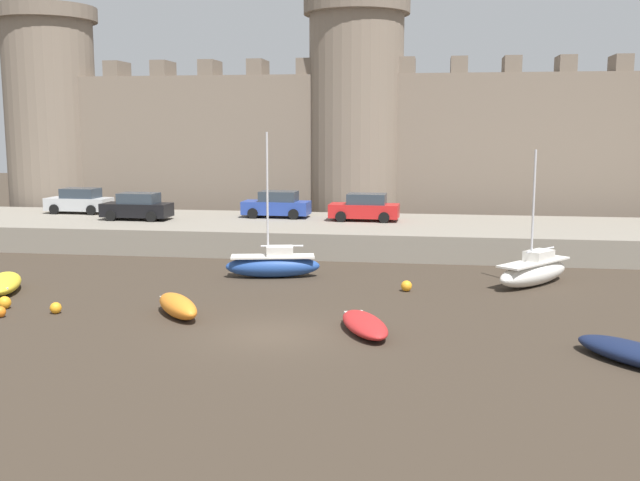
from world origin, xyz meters
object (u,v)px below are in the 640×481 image
(rowboat_foreground_centre, at_px, (178,305))
(car_quay_west, at_px, (365,208))
(sailboat_foreground_left, at_px, (534,271))
(mooring_buoy_near_shore, at_px, (5,303))
(mooring_buoy_off_centre, at_px, (406,286))
(car_quay_centre_east, at_px, (137,207))
(rowboat_near_channel_left, at_px, (634,353))
(mooring_buoy_mid_mud, at_px, (0,312))
(sailboat_foreground_right, at_px, (273,264))
(rowboat_midflat_right, at_px, (365,324))
(car_quay_centre_west, at_px, (277,205))
(car_quay_east, at_px, (79,201))
(rowboat_near_channel_right, at_px, (4,283))
(mooring_buoy_near_channel, at_px, (56,308))

(rowboat_foreground_centre, height_order, car_quay_west, car_quay_west)
(sailboat_foreground_left, height_order, mooring_buoy_near_shore, sailboat_foreground_left)
(mooring_buoy_off_centre, bearing_deg, sailboat_foreground_left, 21.00)
(car_quay_west, xyz_separation_m, car_quay_centre_east, (-13.58, -1.54, 0.00))
(sailboat_foreground_left, distance_m, car_quay_west, 13.53)
(rowboat_near_channel_left, xyz_separation_m, mooring_buoy_mid_mud, (-21.80, 2.22, -0.12))
(mooring_buoy_near_shore, bearing_deg, sailboat_foreground_right, 39.92)
(rowboat_midflat_right, height_order, mooring_buoy_near_shore, rowboat_midflat_right)
(car_quay_centre_west, relative_size, car_quay_centre_east, 1.00)
(car_quay_east, height_order, car_quay_west, same)
(mooring_buoy_off_centre, relative_size, mooring_buoy_near_shore, 0.95)
(sailboat_foreground_left, height_order, rowboat_near_channel_left, sailboat_foreground_left)
(rowboat_foreground_centre, relative_size, car_quay_west, 0.76)
(rowboat_midflat_right, relative_size, car_quay_east, 0.91)
(sailboat_foreground_right, height_order, rowboat_near_channel_right, sailboat_foreground_right)
(sailboat_foreground_left, height_order, rowboat_foreground_centre, sailboat_foreground_left)
(rowboat_midflat_right, distance_m, mooring_buoy_near_shore, 14.18)
(sailboat_foreground_left, relative_size, mooring_buoy_off_centre, 12.76)
(car_quay_east, bearing_deg, rowboat_near_channel_left, -38.33)
(sailboat_foreground_left, bearing_deg, rowboat_midflat_right, -127.34)
(rowboat_midflat_right, xyz_separation_m, rowboat_foreground_centre, (-7.08, 1.19, 0.11))
(mooring_buoy_mid_mud, bearing_deg, rowboat_midflat_right, -0.18)
(rowboat_near_channel_right, relative_size, rowboat_foreground_centre, 1.26)
(sailboat_foreground_left, xyz_separation_m, mooring_buoy_near_shore, (-20.88, -7.56, -0.39))
(car_quay_east, height_order, car_quay_centre_east, same)
(car_quay_east, bearing_deg, mooring_buoy_mid_mud, -71.58)
(rowboat_midflat_right, height_order, car_quay_centre_east, car_quay_centre_east)
(mooring_buoy_near_shore, height_order, car_quay_centre_west, car_quay_centre_west)
(mooring_buoy_mid_mud, bearing_deg, mooring_buoy_near_shore, 114.67)
(rowboat_near_channel_left, xyz_separation_m, car_quay_centre_west, (-15.50, 22.30, 1.87))
(rowboat_midflat_right, bearing_deg, mooring_buoy_off_centre, 79.90)
(rowboat_foreground_centre, height_order, car_quay_east, car_quay_east)
(mooring_buoy_mid_mud, xyz_separation_m, car_quay_centre_west, (6.30, 20.07, 1.99))
(sailboat_foreground_right, bearing_deg, car_quay_centre_west, 100.85)
(rowboat_near_channel_right, xyz_separation_m, mooring_buoy_near_channel, (4.06, -3.21, -0.16))
(rowboat_near_channel_left, bearing_deg, rowboat_foreground_centre, 167.60)
(car_quay_centre_west, bearing_deg, rowboat_near_channel_right, -118.26)
(mooring_buoy_off_centre, distance_m, mooring_buoy_mid_mud, 16.18)
(sailboat_foreground_left, bearing_deg, mooring_buoy_near_channel, -156.78)
(rowboat_foreground_centre, height_order, car_quay_centre_west, car_quay_centre_west)
(rowboat_near_channel_right, xyz_separation_m, car_quay_east, (-4.48, 16.31, 1.82))
(rowboat_near_channel_right, relative_size, mooring_buoy_near_channel, 9.11)
(mooring_buoy_off_centre, bearing_deg, car_quay_west, 103.16)
(rowboat_foreground_centre, xyz_separation_m, mooring_buoy_mid_mud, (-6.46, -1.15, -0.20))
(mooring_buoy_near_channel, bearing_deg, car_quay_east, 113.62)
(mooring_buoy_mid_mud, height_order, car_quay_east, car_quay_east)
(rowboat_foreground_centre, bearing_deg, car_quay_centre_west, 90.50)
(car_quay_centre_west, bearing_deg, sailboat_foreground_right, -79.15)
(rowboat_midflat_right, height_order, rowboat_near_channel_right, rowboat_near_channel_right)
(car_quay_east, bearing_deg, car_quay_centre_west, -1.31)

